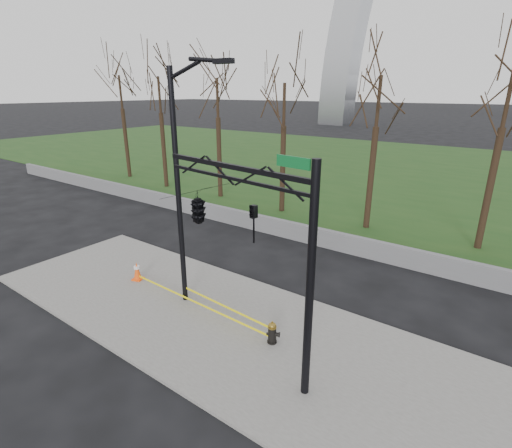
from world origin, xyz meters
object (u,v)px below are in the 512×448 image
Objects in this scene: fire_hydrant at (272,333)px; traffic_cone at (137,271)px; traffic_signal_mast at (215,212)px; street_light at (182,176)px.

fire_hydrant is 0.97× the size of traffic_cone.
traffic_cone is 0.13× the size of traffic_signal_mast.
traffic_cone reaches higher than fire_hydrant.
street_light is (-3.75, 0.28, 4.26)m from fire_hydrant.
fire_hydrant is at bearing -1.96° from traffic_cone.
street_light reaches higher than traffic_signal_mast.
traffic_signal_mast reaches higher than traffic_cone.
fire_hydrant is at bearing -8.15° from street_light.
traffic_signal_mast is (-1.45, -0.74, 3.71)m from fire_hydrant.
traffic_cone is 5.12m from street_light.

